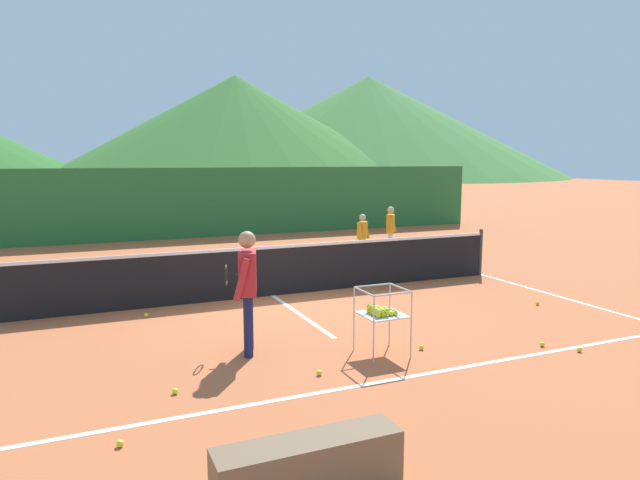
# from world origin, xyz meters

# --- Properties ---
(ground_plane) EXTENTS (120.00, 120.00, 0.00)m
(ground_plane) POSITION_xyz_m (0.00, 0.00, 0.00)
(ground_plane) COLOR #BC6038
(line_baseline_near) EXTENTS (10.03, 0.08, 0.01)m
(line_baseline_near) POSITION_xyz_m (0.00, -4.55, 0.00)
(line_baseline_near) COLOR white
(line_baseline_near) RESTS_ON ground
(line_baseline_far) EXTENTS (10.03, 0.08, 0.01)m
(line_baseline_far) POSITION_xyz_m (0.00, 5.71, 0.00)
(line_baseline_far) COLOR white
(line_baseline_far) RESTS_ON ground
(line_sideline_east) EXTENTS (0.08, 10.27, 0.01)m
(line_sideline_east) POSITION_xyz_m (5.01, 0.00, 0.00)
(line_sideline_east) COLOR white
(line_sideline_east) RESTS_ON ground
(line_service_center) EXTENTS (0.08, 5.72, 0.01)m
(line_service_center) POSITION_xyz_m (0.00, 0.00, 0.00)
(line_service_center) COLOR white
(line_service_center) RESTS_ON ground
(tennis_net) EXTENTS (9.98, 0.08, 1.05)m
(tennis_net) POSITION_xyz_m (0.00, 0.00, 0.50)
(tennis_net) COLOR #333338
(tennis_net) RESTS_ON ground
(instructor) EXTENTS (0.45, 0.83, 1.67)m
(instructor) POSITION_xyz_m (-1.34, -2.95, 1.00)
(instructor) COLOR #191E4C
(instructor) RESTS_ON ground
(student_0) EXTENTS (0.46, 0.43, 1.24)m
(student_0) POSITION_xyz_m (3.24, 2.47, 0.74)
(student_0) COLOR navy
(student_0) RESTS_ON ground
(student_1) EXTENTS (0.47, 0.51, 1.35)m
(student_1) POSITION_xyz_m (4.34, 2.95, 0.81)
(student_1) COLOR silver
(student_1) RESTS_ON ground
(ball_cart) EXTENTS (0.58, 0.58, 0.90)m
(ball_cart) POSITION_xyz_m (0.28, -3.72, 0.59)
(ball_cart) COLOR #B7B7BC
(ball_cart) RESTS_ON ground
(tennis_ball_0) EXTENTS (0.07, 0.07, 0.07)m
(tennis_ball_0) POSITION_xyz_m (4.16, -2.58, 0.03)
(tennis_ball_0) COLOR yellow
(tennis_ball_0) RESTS_ON ground
(tennis_ball_1) EXTENTS (0.07, 0.07, 0.07)m
(tennis_ball_1) POSITION_xyz_m (-3.12, -4.94, 0.03)
(tennis_ball_1) COLOR yellow
(tennis_ball_1) RESTS_ON ground
(tennis_ball_2) EXTENTS (0.07, 0.07, 0.07)m
(tennis_ball_2) POSITION_xyz_m (0.89, -3.79, 0.03)
(tennis_ball_2) COLOR yellow
(tennis_ball_2) RESTS_ON ground
(tennis_ball_3) EXTENTS (0.07, 0.07, 0.07)m
(tennis_ball_3) POSITION_xyz_m (2.82, -4.71, 0.03)
(tennis_ball_3) COLOR yellow
(tennis_ball_3) RESTS_ON ground
(tennis_ball_4) EXTENTS (0.07, 0.07, 0.07)m
(tennis_ball_4) POSITION_xyz_m (-0.77, -4.08, 0.03)
(tennis_ball_4) COLOR yellow
(tennis_ball_4) RESTS_ON ground
(tennis_ball_5) EXTENTS (0.07, 0.07, 0.07)m
(tennis_ball_5) POSITION_xyz_m (-2.41, -0.58, 0.03)
(tennis_ball_5) COLOR yellow
(tennis_ball_5) RESTS_ON ground
(tennis_ball_6) EXTENTS (0.07, 0.07, 0.07)m
(tennis_ball_6) POSITION_xyz_m (2.52, -4.34, 0.03)
(tennis_ball_6) COLOR yellow
(tennis_ball_6) RESTS_ON ground
(tennis_ball_7) EXTENTS (0.07, 0.07, 0.07)m
(tennis_ball_7) POSITION_xyz_m (-2.47, -3.95, 0.03)
(tennis_ball_7) COLOR yellow
(tennis_ball_7) RESTS_ON ground
(windscreen_fence) EXTENTS (22.06, 0.08, 2.34)m
(windscreen_fence) POSITION_xyz_m (0.00, 8.74, 1.17)
(windscreen_fence) COLOR #286B33
(windscreen_fence) RESTS_ON ground
(courtside_bench) EXTENTS (1.50, 0.36, 0.46)m
(courtside_bench) POSITION_xyz_m (-1.82, -6.30, 0.23)
(courtside_bench) COLOR brown
(courtside_bench) RESTS_ON ground
(hill_0) EXTENTS (48.95, 48.95, 13.43)m
(hill_0) POSITION_xyz_m (16.19, 63.10, 6.72)
(hill_0) COLOR #38702D
(hill_0) RESTS_ON ground
(hill_2) EXTENTS (59.49, 59.49, 15.31)m
(hill_2) POSITION_xyz_m (38.85, 68.91, 7.65)
(hill_2) COLOR #427A38
(hill_2) RESTS_ON ground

